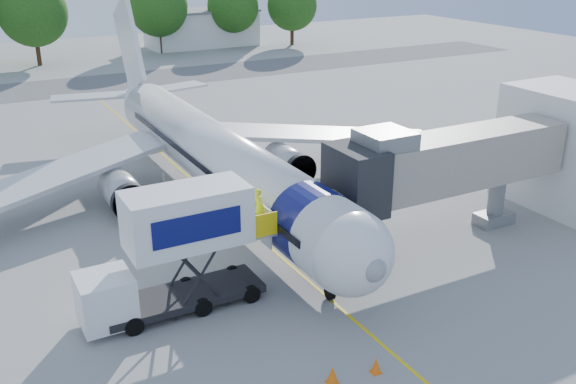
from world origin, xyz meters
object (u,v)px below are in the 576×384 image
aircraft (212,154)px  ground_tug (528,350)px  jet_bridge (438,164)px  catering_hiloader (174,252)px

aircraft → ground_tug: 21.72m
aircraft → jet_bridge: 13.77m
jet_bridge → ground_tug: size_ratio=3.94×
aircraft → catering_hiloader: 12.77m
catering_hiloader → ground_tug: (10.29, -10.10, -2.09)m
aircraft → catering_hiloader: aircraft is taller
jet_bridge → aircraft: bearing=125.7°
aircraft → ground_tug: (4.03, -21.23, -2.28)m
jet_bridge → ground_tug: jet_bridge is taller
jet_bridge → ground_tug: (-3.96, -10.10, -3.67)m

